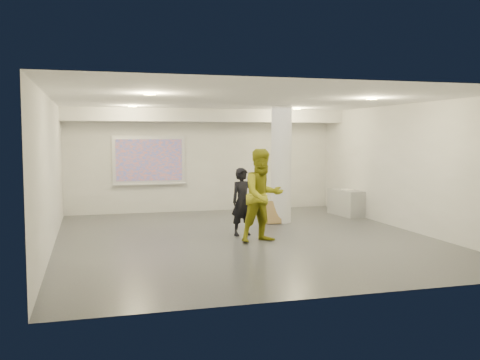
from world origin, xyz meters
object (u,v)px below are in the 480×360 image
object	(u,v)px
man	(263,196)
credenza	(346,203)
column	(281,165)
projection_screen	(149,161)
woman	(243,202)

from	to	relation	value
man	credenza	bearing A→B (deg)	27.05
column	credenza	distance (m)	2.59
projection_screen	credenza	xyz separation A→B (m)	(5.32, -1.96, -1.17)
column	credenza	xyz separation A→B (m)	(2.22, 0.69, -1.14)
column	credenza	bearing A→B (deg)	17.26
woman	man	xyz separation A→B (m)	(0.20, -0.85, 0.22)
projection_screen	column	bearing A→B (deg)	-40.56
projection_screen	woman	world-z (taller)	projection_screen
man	column	bearing A→B (deg)	47.72
credenza	projection_screen	bearing A→B (deg)	154.27
woman	man	world-z (taller)	man
column	projection_screen	xyz separation A→B (m)	(-3.10, 2.65, 0.03)
column	man	size ratio (longest dim) A/B	1.52
column	woman	bearing A→B (deg)	-134.74
woman	projection_screen	bearing A→B (deg)	99.41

